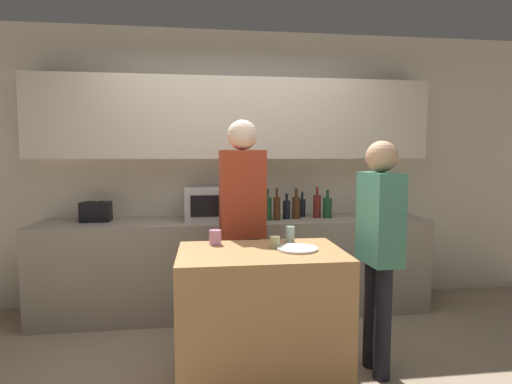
# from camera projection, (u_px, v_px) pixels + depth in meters

# --- Properties ---
(back_wall) EXTENTS (6.40, 0.40, 2.70)m
(back_wall) POSITION_uv_depth(u_px,v_px,m) (234.00, 150.00, 3.95)
(back_wall) COLOR beige
(back_wall) RESTS_ON ground_plane
(back_counter) EXTENTS (3.60, 0.62, 0.88)m
(back_counter) POSITION_uv_depth(u_px,v_px,m) (236.00, 265.00, 3.78)
(back_counter) COLOR gray
(back_counter) RESTS_ON ground_plane
(kitchen_island) EXTENTS (1.04, 0.66, 0.88)m
(kitchen_island) POSITION_uv_depth(u_px,v_px,m) (261.00, 318.00, 2.56)
(kitchen_island) COLOR #B27F4C
(kitchen_island) RESTS_ON ground_plane
(microwave) EXTENTS (0.52, 0.39, 0.30)m
(microwave) POSITION_uv_depth(u_px,v_px,m) (213.00, 203.00, 3.75)
(microwave) COLOR #B7BABC
(microwave) RESTS_ON back_counter
(toaster) EXTENTS (0.26, 0.16, 0.18)m
(toaster) POSITION_uv_depth(u_px,v_px,m) (96.00, 212.00, 3.63)
(toaster) COLOR black
(toaster) RESTS_ON back_counter
(potted_plant) EXTENTS (0.14, 0.14, 0.40)m
(potted_plant) POSITION_uv_depth(u_px,v_px,m) (371.00, 196.00, 3.95)
(potted_plant) COLOR silver
(potted_plant) RESTS_ON back_counter
(bottle_0) EXTENTS (0.08, 0.08, 0.29)m
(bottle_0) POSITION_uv_depth(u_px,v_px,m) (267.00, 208.00, 3.71)
(bottle_0) COLOR #194723
(bottle_0) RESTS_ON back_counter
(bottle_1) EXTENTS (0.06, 0.06, 0.30)m
(bottle_1) POSITION_uv_depth(u_px,v_px,m) (277.00, 208.00, 3.70)
(bottle_1) COLOR #472814
(bottle_1) RESTS_ON back_counter
(bottle_2) EXTENTS (0.07, 0.07, 0.24)m
(bottle_2) POSITION_uv_depth(u_px,v_px,m) (287.00, 209.00, 3.78)
(bottle_2) COLOR black
(bottle_2) RESTS_ON back_counter
(bottle_3) EXTENTS (0.08, 0.08, 0.29)m
(bottle_3) POSITION_uv_depth(u_px,v_px,m) (296.00, 207.00, 3.80)
(bottle_3) COLOR #472814
(bottle_3) RESTS_ON back_counter
(bottle_4) EXTENTS (0.07, 0.07, 0.24)m
(bottle_4) POSITION_uv_depth(u_px,v_px,m) (302.00, 207.00, 3.92)
(bottle_4) COLOR black
(bottle_4) RESTS_ON back_counter
(bottle_5) EXTENTS (0.07, 0.07, 0.30)m
(bottle_5) POSITION_uv_depth(u_px,v_px,m) (317.00, 206.00, 3.85)
(bottle_5) COLOR maroon
(bottle_5) RESTS_ON back_counter
(bottle_6) EXTENTS (0.08, 0.08, 0.27)m
(bottle_6) POSITION_uv_depth(u_px,v_px,m) (327.00, 207.00, 3.85)
(bottle_6) COLOR #194723
(bottle_6) RESTS_ON back_counter
(plate_on_island) EXTENTS (0.26, 0.26, 0.01)m
(plate_on_island) POSITION_uv_depth(u_px,v_px,m) (297.00, 249.00, 2.54)
(plate_on_island) COLOR white
(plate_on_island) RESTS_ON kitchen_island
(cup_0) EXTENTS (0.07, 0.07, 0.11)m
(cup_0) POSITION_uv_depth(u_px,v_px,m) (290.00, 234.00, 2.76)
(cup_0) COLOR #9AB2AB
(cup_0) RESTS_ON kitchen_island
(cup_1) EXTENTS (0.08, 0.08, 0.10)m
(cup_1) POSITION_uv_depth(u_px,v_px,m) (215.00, 237.00, 2.69)
(cup_1) COLOR #D18ABB
(cup_1) RESTS_ON kitchen_island
(cup_2) EXTENTS (0.06, 0.06, 0.08)m
(cup_2) POSITION_uv_depth(u_px,v_px,m) (275.00, 242.00, 2.59)
(cup_2) COLOR #9A9E75
(cup_2) RESTS_ON kitchen_island
(person_left) EXTENTS (0.21, 0.35, 1.58)m
(person_left) POSITION_uv_depth(u_px,v_px,m) (379.00, 238.00, 2.65)
(person_left) COLOR black
(person_left) RESTS_ON ground_plane
(person_center) EXTENTS (0.36, 0.23, 1.75)m
(person_center) POSITION_uv_depth(u_px,v_px,m) (243.00, 211.00, 3.08)
(person_center) COLOR black
(person_center) RESTS_ON ground_plane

